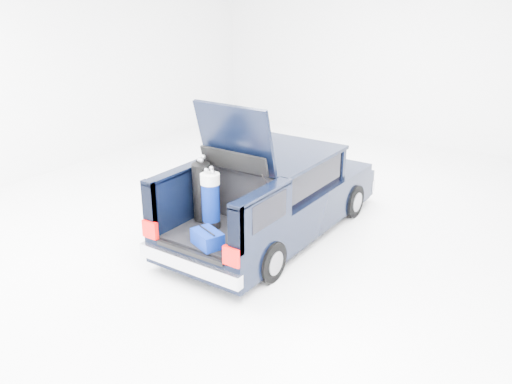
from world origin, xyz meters
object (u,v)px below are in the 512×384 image
Objects in this scene: car at (276,196)px; blue_golf_bag at (211,200)px; red_suitcase at (262,215)px; blue_duffel at (207,238)px; black_golf_bag at (202,192)px.

blue_golf_bag is at bearing -98.57° from car.
car is at bearing 93.27° from red_suitcase.
car reaches higher than blue_duffel.
car is 1.31m from red_suitcase.
car is 4.81× the size of blue_golf_bag.
car is 4.50× the size of black_golf_bag.
red_suitcase is 1.07× the size of blue_duffel.
blue_golf_bag is 1.78× the size of blue_duffel.
car reaches higher than blue_golf_bag.
red_suitcase is 0.80m from blue_golf_bag.
red_suitcase is at bearing 15.47° from blue_golf_bag.
red_suitcase reaches higher than blue_duffel.
black_golf_bag is 0.98m from blue_duffel.
blue_golf_bag is (-0.72, -0.29, 0.16)m from red_suitcase.
black_golf_bag is 0.31m from blue_golf_bag.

